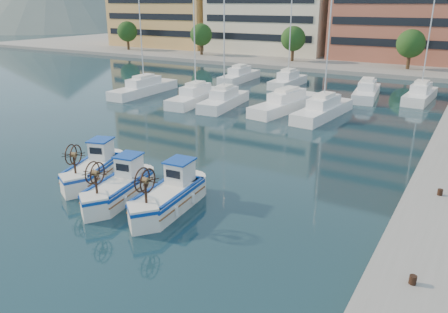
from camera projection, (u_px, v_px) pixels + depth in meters
ground at (145, 204)px, 22.40m from camera, size 300.00×300.00×0.00m
quay at (442, 192)px, 22.40m from camera, size 3.00×60.00×1.20m
hill_west at (58, 27)px, 179.01m from camera, size 180.00×180.00×60.00m
yacht_marina at (293, 95)px, 46.04m from camera, size 39.30×22.66×11.50m
fishing_boat_a at (94, 167)px, 25.30m from camera, size 2.94×4.50×2.73m
fishing_boat_b at (120, 186)px, 22.78m from camera, size 2.45×4.46×2.71m
fishing_boat_c at (170, 194)px, 21.70m from camera, size 2.26×4.65×2.84m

